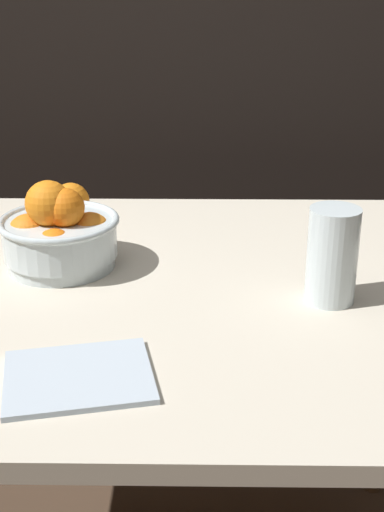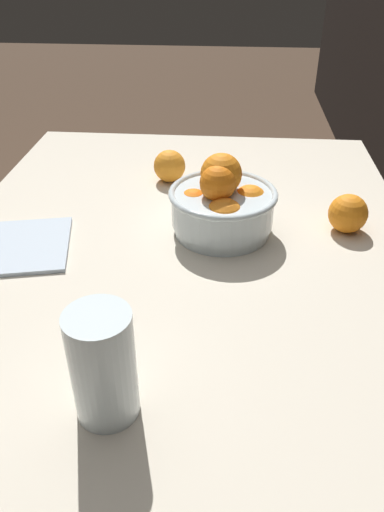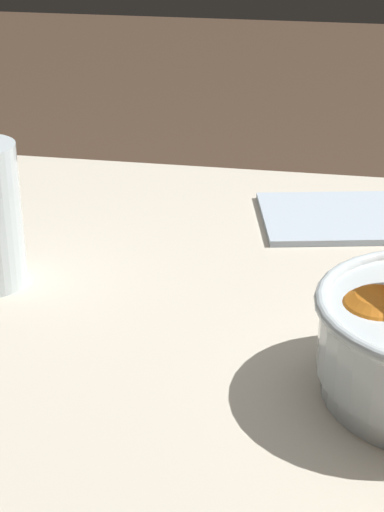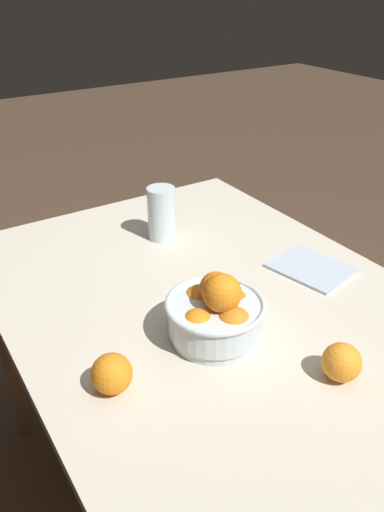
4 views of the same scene
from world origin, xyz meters
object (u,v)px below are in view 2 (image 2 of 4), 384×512
at_px(orange_loose_front, 348,213).
at_px(juice_glass, 104,371).
at_px(orange_loose_near_bowl, 170,166).
at_px(fruit_bowl, 222,204).

bearing_deg(orange_loose_front, juice_glass, -38.37).
relative_size(orange_loose_near_bowl, orange_loose_front, 0.98).
xyz_separation_m(orange_loose_near_bowl, orange_loose_front, (0.21, 0.38, 0.00)).
relative_size(juice_glass, orange_loose_near_bowl, 2.04).
bearing_deg(orange_loose_front, fruit_bowl, -84.71).
bearing_deg(orange_loose_near_bowl, orange_loose_front, 61.57).
bearing_deg(orange_loose_near_bowl, fruit_bowl, 29.79).
distance_m(orange_loose_near_bowl, orange_loose_front, 0.44).
bearing_deg(fruit_bowl, orange_loose_near_bowl, -150.21).
bearing_deg(fruit_bowl, juice_glass, -15.87).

